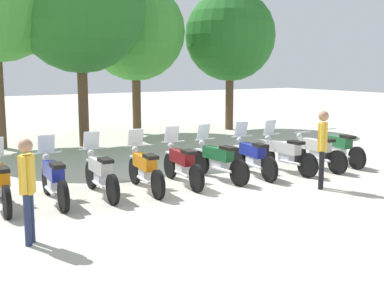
# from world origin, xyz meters

# --- Properties ---
(ground_plane) EXTENTS (80.00, 80.00, 0.00)m
(ground_plane) POSITION_xyz_m (0.00, 0.00, 0.00)
(ground_plane) COLOR #BCB7A8
(motorcycle_0) EXTENTS (0.62, 2.19, 1.37)m
(motorcycle_0) POSITION_xyz_m (-4.64, 0.36, 0.52)
(motorcycle_0) COLOR black
(motorcycle_0) RESTS_ON ground_plane
(motorcycle_1) EXTENTS (0.62, 2.19, 1.37)m
(motorcycle_1) POSITION_xyz_m (-3.61, 0.20, 0.52)
(motorcycle_1) COLOR black
(motorcycle_1) RESTS_ON ground_plane
(motorcycle_2) EXTENTS (0.62, 2.19, 1.37)m
(motorcycle_2) POSITION_xyz_m (-2.58, 0.19, 0.52)
(motorcycle_2) COLOR black
(motorcycle_2) RESTS_ON ground_plane
(motorcycle_3) EXTENTS (0.65, 2.19, 1.37)m
(motorcycle_3) POSITION_xyz_m (-1.54, 0.08, 0.52)
(motorcycle_3) COLOR black
(motorcycle_3) RESTS_ON ground_plane
(motorcycle_4) EXTENTS (0.65, 2.19, 1.37)m
(motorcycle_4) POSITION_xyz_m (-0.51, 0.14, 0.52)
(motorcycle_4) COLOR black
(motorcycle_4) RESTS_ON ground_plane
(motorcycle_5) EXTENTS (0.62, 2.19, 1.37)m
(motorcycle_5) POSITION_xyz_m (0.51, 0.08, 0.52)
(motorcycle_5) COLOR black
(motorcycle_5) RESTS_ON ground_plane
(motorcycle_6) EXTENTS (0.67, 2.18, 1.37)m
(motorcycle_6) POSITION_xyz_m (1.55, 0.01, 0.52)
(motorcycle_6) COLOR black
(motorcycle_6) RESTS_ON ground_plane
(motorcycle_7) EXTENTS (0.62, 2.19, 1.37)m
(motorcycle_7) POSITION_xyz_m (2.57, -0.12, 0.52)
(motorcycle_7) COLOR black
(motorcycle_7) RESTS_ON ground_plane
(motorcycle_8) EXTENTS (0.62, 2.19, 0.99)m
(motorcycle_8) POSITION_xyz_m (3.60, -0.25, 0.50)
(motorcycle_8) COLOR black
(motorcycle_8) RESTS_ON ground_plane
(motorcycle_9) EXTENTS (0.72, 2.17, 0.99)m
(motorcycle_9) POSITION_xyz_m (4.64, -0.14, 0.50)
(motorcycle_9) COLOR black
(motorcycle_9) RESTS_ON ground_plane
(person_0) EXTENTS (0.31, 0.38, 1.71)m
(person_0) POSITION_xyz_m (-4.66, -2.06, 1.01)
(person_0) COLOR #232D4C
(person_0) RESTS_ON ground_plane
(person_1) EXTENTS (0.36, 0.34, 1.82)m
(person_1) POSITION_xyz_m (2.03, -1.94, 1.09)
(person_1) COLOR black
(person_1) RESTS_ON ground_plane
(tree_2) EXTENTS (4.57, 4.57, 7.16)m
(tree_2) POSITION_xyz_m (-0.49, 7.03, 4.86)
(tree_2) COLOR brown
(tree_2) RESTS_ON ground_plane
(tree_3) EXTENTS (4.10, 4.10, 6.33)m
(tree_3) POSITION_xyz_m (2.55, 9.01, 4.27)
(tree_3) COLOR brown
(tree_3) RESTS_ON ground_plane
(tree_4) EXTENTS (4.00, 4.00, 6.18)m
(tree_4) POSITION_xyz_m (6.75, 8.12, 4.17)
(tree_4) COLOR brown
(tree_4) RESTS_ON ground_plane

